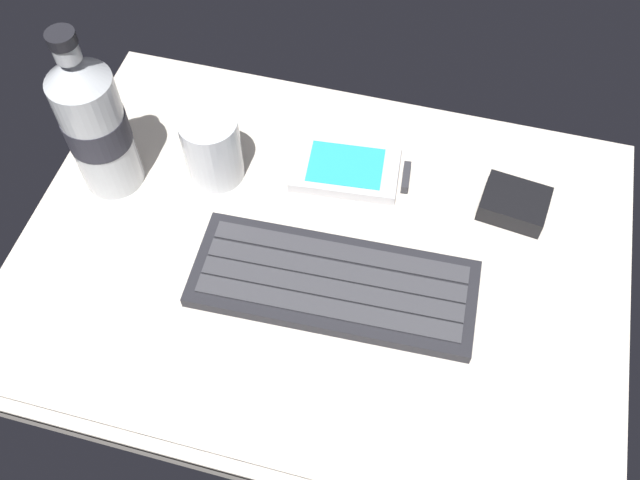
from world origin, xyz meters
The scene contains 6 objects.
ground_plane centered at (0.00, -0.23, -0.99)cm, with size 64.00×48.00×2.80cm.
keyboard centered at (2.32, -3.37, 0.81)cm, with size 29.41×12.13×1.70cm.
handheld_device centered at (0.66, 11.51, 0.73)cm, with size 13.28×8.69×1.50cm.
juice_cup centered at (-14.27, 7.84, 3.91)cm, with size 6.40×6.40×8.50cm.
water_bottle centered at (-25.23, 4.27, 9.01)cm, with size 6.73×6.73×20.80cm.
charger_block centered at (19.04, 11.06, 1.20)cm, with size 7.00×5.60×2.40cm, color black.
Camera 1 is at (9.91, -37.92, 63.27)cm, focal length 39.45 mm.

